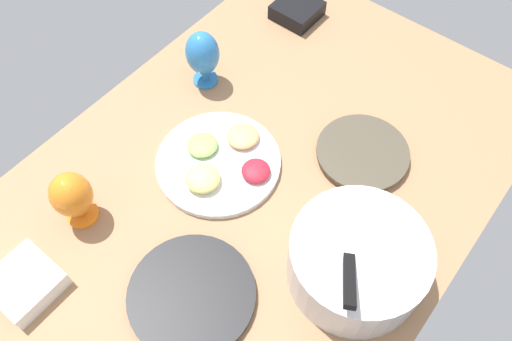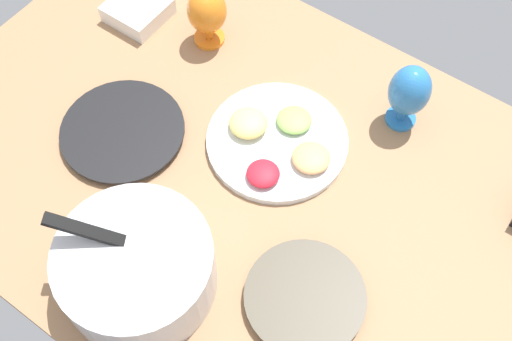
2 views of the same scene
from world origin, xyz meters
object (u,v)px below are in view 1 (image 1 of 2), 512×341
(fruit_platter, at_px, (220,162))
(square_bowl_black, at_px, (297,10))
(mixing_bowl, at_px, (357,260))
(dinner_plate_left, at_px, (362,153))
(hurricane_glass_blue, at_px, (203,54))
(square_bowl_white, at_px, (25,282))
(dinner_plate_right, at_px, (192,295))
(hurricane_glass_orange, at_px, (72,196))

(fruit_platter, relative_size, square_bowl_black, 2.45)
(mixing_bowl, bearing_deg, dinner_plate_left, -151.34)
(dinner_plate_left, relative_size, hurricane_glass_blue, 1.37)
(dinner_plate_left, bearing_deg, square_bowl_white, -26.95)
(dinner_plate_right, bearing_deg, fruit_platter, -149.14)
(hurricane_glass_blue, relative_size, square_bowl_black, 1.34)
(dinner_plate_left, relative_size, hurricane_glass_orange, 1.50)
(mixing_bowl, bearing_deg, hurricane_glass_blue, -109.37)
(dinner_plate_left, xyz_separation_m, mixing_bowl, (0.29, 0.16, 0.06))
(mixing_bowl, relative_size, square_bowl_black, 2.33)
(dinner_plate_right, distance_m, square_bowl_white, 0.37)
(dinner_plate_left, distance_m, fruit_platter, 0.38)
(dinner_plate_left, height_order, square_bowl_black, square_bowl_black)
(hurricane_glass_orange, height_order, hurricane_glass_blue, hurricane_glass_blue)
(mixing_bowl, xyz_separation_m, square_bowl_black, (-0.62, -0.62, -0.05))
(mixing_bowl, relative_size, hurricane_glass_blue, 1.74)
(hurricane_glass_blue, xyz_separation_m, square_bowl_black, (-0.39, 0.04, -0.08))
(hurricane_glass_orange, relative_size, square_bowl_white, 1.16)
(fruit_platter, bearing_deg, mixing_bowl, 85.52)
(fruit_platter, xyz_separation_m, square_bowl_white, (0.52, -0.12, 0.01))
(mixing_bowl, relative_size, hurricane_glass_orange, 1.90)
(hurricane_glass_blue, bearing_deg, dinner_plate_right, 39.08)
(dinner_plate_left, bearing_deg, hurricane_glass_orange, -37.20)
(dinner_plate_right, bearing_deg, square_bowl_white, -54.76)
(dinner_plate_right, height_order, hurricane_glass_blue, hurricane_glass_blue)
(mixing_bowl, distance_m, hurricane_glass_blue, 0.70)
(dinner_plate_right, bearing_deg, dinner_plate_left, 170.81)
(dinner_plate_left, distance_m, hurricane_glass_blue, 0.51)
(hurricane_glass_orange, bearing_deg, hurricane_glass_blue, -173.28)
(dinner_plate_right, xyz_separation_m, hurricane_glass_orange, (0.02, -0.35, 0.09))
(dinner_plate_left, xyz_separation_m, fruit_platter, (0.26, -0.27, 0.00))
(dinner_plate_right, xyz_separation_m, hurricane_glass_blue, (-0.51, -0.41, 0.09))
(dinner_plate_left, distance_m, square_bowl_white, 0.88)
(dinner_plate_right, relative_size, square_bowl_black, 2.17)
(dinner_plate_right, xyz_separation_m, mixing_bowl, (-0.27, 0.25, 0.06))
(mixing_bowl, bearing_deg, square_bowl_white, -48.65)
(hurricane_glass_blue, xyz_separation_m, square_bowl_white, (0.72, 0.11, -0.08))
(hurricane_glass_blue, distance_m, square_bowl_black, 0.40)
(square_bowl_white, bearing_deg, dinner_plate_left, 153.05)
(hurricane_glass_orange, bearing_deg, dinner_plate_left, 142.80)
(dinner_plate_right, distance_m, fruit_platter, 0.36)
(fruit_platter, relative_size, hurricane_glass_blue, 1.83)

